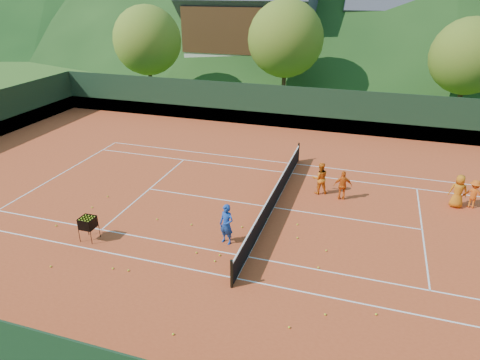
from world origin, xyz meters
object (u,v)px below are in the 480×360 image
(ball_hopper, at_px, (88,223))
(chalet_left, at_px, (251,22))
(tennis_net, at_px, (274,198))
(student_a, at_px, (320,178))
(student_b, at_px, (343,185))
(chalet_mid, at_px, (406,30))
(coach, at_px, (227,224))
(student_c, at_px, (458,191))
(student_d, at_px, (474,194))

(ball_hopper, height_order, chalet_left, chalet_left)
(tennis_net, xyz_separation_m, chalet_left, (-10.00, 30.00, 5.13))
(student_a, bearing_deg, chalet_left, -88.00)
(student_b, bearing_deg, chalet_mid, -107.95)
(student_b, xyz_separation_m, chalet_left, (-12.89, 28.18, 4.91))
(tennis_net, bearing_deg, coach, -107.37)
(student_a, distance_m, ball_hopper, 10.77)
(student_c, bearing_deg, tennis_net, 18.41)
(coach, xyz_separation_m, student_a, (2.84, 5.58, -0.04))
(student_c, bearing_deg, ball_hopper, 27.75)
(student_c, bearing_deg, coach, 33.97)
(chalet_left, bearing_deg, ball_hopper, -84.09)
(chalet_mid, bearing_deg, chalet_left, -165.96)
(coach, bearing_deg, student_c, 50.22)
(student_c, distance_m, chalet_mid, 31.70)
(student_b, bearing_deg, student_a, -29.01)
(student_d, relative_size, chalet_left, 0.10)
(coach, height_order, student_a, coach)
(student_a, bearing_deg, ball_hopper, 19.89)
(chalet_left, xyz_separation_m, chalet_mid, (16.00, 4.00, -0.66))
(student_c, bearing_deg, student_d, -166.06)
(chalet_mid, bearing_deg, student_b, -95.52)
(student_a, relative_size, student_b, 1.11)
(student_d, height_order, tennis_net, student_d)
(chalet_left, bearing_deg, student_c, -56.72)
(chalet_left, distance_m, chalet_mid, 16.51)
(coach, xyz_separation_m, chalet_mid, (7.07, 37.43, 4.13))
(chalet_left, bearing_deg, coach, -75.05)
(student_b, xyz_separation_m, student_c, (5.07, 0.82, 0.07))
(ball_hopper, relative_size, chalet_mid, 0.08)
(ball_hopper, bearing_deg, chalet_mid, 72.33)
(student_b, relative_size, tennis_net, 0.12)
(ball_hopper, xyz_separation_m, chalet_left, (-3.61, 34.88, 4.88))
(coach, relative_size, chalet_mid, 0.13)
(student_a, height_order, student_d, student_a)
(student_b, xyz_separation_m, tennis_net, (-2.89, -1.82, -0.22))
(chalet_mid, bearing_deg, ball_hopper, -107.67)
(coach, bearing_deg, tennis_net, 88.96)
(coach, distance_m, ball_hopper, 5.51)
(coach, height_order, student_c, coach)
(student_c, distance_m, ball_hopper, 16.20)
(student_c, xyz_separation_m, chalet_left, (-17.96, 27.36, 4.83))
(student_a, bearing_deg, student_b, 142.52)
(student_b, distance_m, chalet_mid, 32.61)
(student_b, bearing_deg, tennis_net, 19.73)
(tennis_net, bearing_deg, chalet_mid, 79.99)
(ball_hopper, distance_m, chalet_mid, 41.03)
(ball_hopper, bearing_deg, coach, 15.30)
(student_a, relative_size, ball_hopper, 1.60)
(coach, relative_size, student_c, 1.06)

